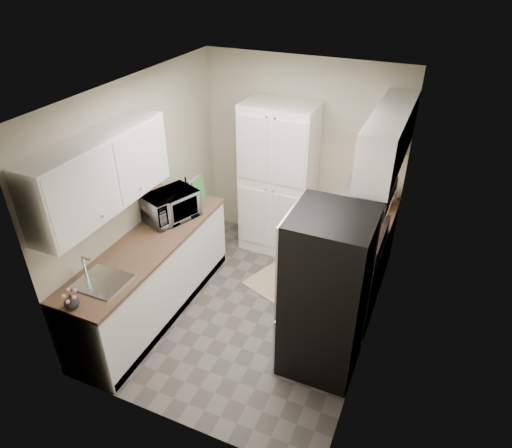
% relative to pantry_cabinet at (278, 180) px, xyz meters
% --- Properties ---
extents(ground, '(3.20, 3.20, 0.00)m').
position_rel_pantry_cabinet_xyz_m(ground, '(0.20, -1.32, -1.00)').
color(ground, '#56514C').
rests_on(ground, ground).
extents(room_shell, '(2.64, 3.24, 2.52)m').
position_rel_pantry_cabinet_xyz_m(room_shell, '(0.18, -1.32, 0.63)').
color(room_shell, '#B3AB91').
rests_on(room_shell, ground).
extents(pantry_cabinet, '(0.90, 0.55, 2.00)m').
position_rel_pantry_cabinet_xyz_m(pantry_cabinet, '(0.00, 0.00, 0.00)').
color(pantry_cabinet, white).
rests_on(pantry_cabinet, ground).
extents(base_cabinet_left, '(0.60, 2.30, 0.88)m').
position_rel_pantry_cabinet_xyz_m(base_cabinet_left, '(-0.79, -1.75, -0.56)').
color(base_cabinet_left, white).
rests_on(base_cabinet_left, ground).
extents(countertop_left, '(0.63, 2.33, 0.04)m').
position_rel_pantry_cabinet_xyz_m(countertop_left, '(-0.79, -1.75, -0.10)').
color(countertop_left, brown).
rests_on(countertop_left, base_cabinet_left).
extents(base_cabinet_right, '(0.60, 0.80, 0.88)m').
position_rel_pantry_cabinet_xyz_m(base_cabinet_right, '(1.19, -0.12, -0.56)').
color(base_cabinet_right, white).
rests_on(base_cabinet_right, ground).
extents(countertop_right, '(0.63, 0.83, 0.04)m').
position_rel_pantry_cabinet_xyz_m(countertop_right, '(1.19, -0.12, -0.10)').
color(countertop_right, brown).
rests_on(countertop_right, base_cabinet_right).
extents(electric_range, '(0.71, 0.78, 1.13)m').
position_rel_pantry_cabinet_xyz_m(electric_range, '(1.17, -0.93, -0.52)').
color(electric_range, '#B7B7BC').
rests_on(electric_range, ground).
extents(refrigerator, '(0.70, 0.72, 1.70)m').
position_rel_pantry_cabinet_xyz_m(refrigerator, '(1.14, -1.73, -0.15)').
color(refrigerator, '#B7B7BC').
rests_on(refrigerator, ground).
extents(microwave, '(0.57, 0.68, 0.32)m').
position_rel_pantry_cabinet_xyz_m(microwave, '(-0.82, -1.22, 0.08)').
color(microwave, silver).
rests_on(microwave, countertop_left).
extents(wine_bottle, '(0.07, 0.07, 0.27)m').
position_rel_pantry_cabinet_xyz_m(wine_bottle, '(-0.89, -0.77, 0.06)').
color(wine_bottle, black).
rests_on(wine_bottle, countertop_left).
extents(flower_vase, '(0.14, 0.14, 0.14)m').
position_rel_pantry_cabinet_xyz_m(flower_vase, '(-0.80, -2.83, -0.01)').
color(flower_vase, silver).
rests_on(flower_vase, countertop_left).
extents(cutting_board, '(0.03, 0.24, 0.30)m').
position_rel_pantry_cabinet_xyz_m(cutting_board, '(-0.74, -0.74, 0.07)').
color(cutting_board, '#34843A').
rests_on(cutting_board, countertop_left).
extents(toaster_oven, '(0.36, 0.40, 0.19)m').
position_rel_pantry_cabinet_xyz_m(toaster_oven, '(1.29, 0.02, 0.02)').
color(toaster_oven, '#B3B2B7').
rests_on(toaster_oven, countertop_right).
extents(fruit_basket, '(0.37, 0.37, 0.13)m').
position_rel_pantry_cabinet_xyz_m(fruit_basket, '(1.31, 0.00, 0.17)').
color(fruit_basket, orange).
rests_on(fruit_basket, toaster_oven).
extents(kitchen_mat, '(0.82, 1.00, 0.01)m').
position_rel_pantry_cabinet_xyz_m(kitchen_mat, '(0.32, -0.65, -0.99)').
color(kitchen_mat, tan).
rests_on(kitchen_mat, ground).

